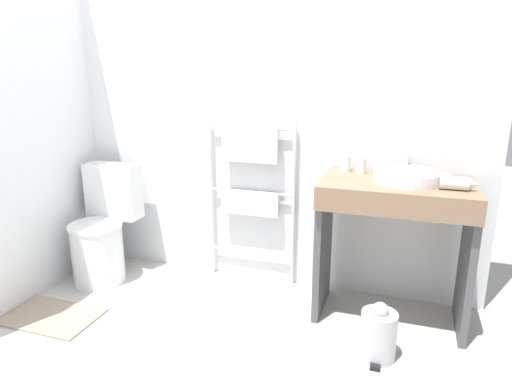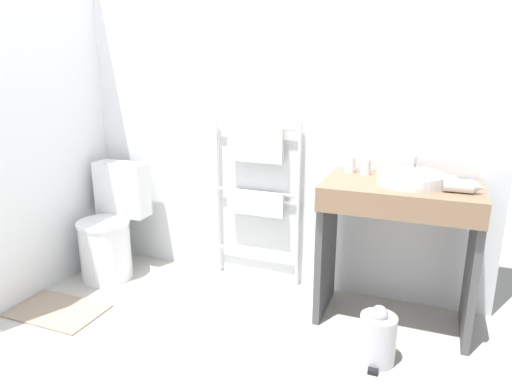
# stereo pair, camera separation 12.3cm
# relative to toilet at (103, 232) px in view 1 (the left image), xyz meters

# --- Properties ---
(wall_back) EXTENTS (2.92, 0.12, 2.42)m
(wall_back) POSITION_rel_toilet_xyz_m (1.08, 0.40, 0.87)
(wall_back) COLOR silver
(wall_back) RESTS_ON ground_plane
(wall_side) EXTENTS (0.12, 1.87, 2.42)m
(wall_side) POSITION_rel_toilet_xyz_m (-0.32, -0.29, 0.87)
(wall_side) COLOR silver
(wall_side) RESTS_ON ground_plane
(toilet) EXTENTS (0.39, 0.50, 0.81)m
(toilet) POSITION_rel_toilet_xyz_m (0.00, 0.00, 0.00)
(toilet) COLOR white
(toilet) RESTS_ON ground_plane
(towel_radiator) EXTENTS (0.62, 0.06, 1.13)m
(towel_radiator) POSITION_rel_toilet_xyz_m (1.01, 0.28, 0.41)
(towel_radiator) COLOR silver
(towel_radiator) RESTS_ON ground_plane
(vanity_counter) EXTENTS (0.85, 0.50, 0.85)m
(vanity_counter) POSITION_rel_toilet_xyz_m (1.96, 0.06, 0.23)
(vanity_counter) COLOR #84664C
(vanity_counter) RESTS_ON ground_plane
(sink_basin) EXTENTS (0.37, 0.37, 0.06)m
(sink_basin) POSITION_rel_toilet_xyz_m (2.01, 0.08, 0.54)
(sink_basin) COLOR white
(sink_basin) RESTS_ON vanity_counter
(faucet) EXTENTS (0.02, 0.10, 0.15)m
(faucet) POSITION_rel_toilet_xyz_m (2.01, 0.27, 0.61)
(faucet) COLOR silver
(faucet) RESTS_ON vanity_counter
(cup_near_wall) EXTENTS (0.06, 0.06, 0.10)m
(cup_near_wall) POSITION_rel_toilet_xyz_m (1.64, 0.25, 0.56)
(cup_near_wall) COLOR white
(cup_near_wall) RESTS_ON vanity_counter
(cup_near_edge) EXTENTS (0.06, 0.06, 0.10)m
(cup_near_edge) POSITION_rel_toilet_xyz_m (1.74, 0.23, 0.56)
(cup_near_edge) COLOR white
(cup_near_edge) RESTS_ON vanity_counter
(hair_dryer) EXTENTS (0.20, 0.15, 0.07)m
(hair_dryer) POSITION_rel_toilet_xyz_m (2.26, 0.01, 0.55)
(hair_dryer) COLOR white
(hair_dryer) RESTS_ON vanity_counter
(trash_bin) EXTENTS (0.19, 0.22, 0.32)m
(trash_bin) POSITION_rel_toilet_xyz_m (1.93, -0.36, -0.20)
(trash_bin) COLOR #B7B7BC
(trash_bin) RESTS_ON ground_plane
(bath_mat) EXTENTS (0.56, 0.36, 0.01)m
(bath_mat) POSITION_rel_toilet_xyz_m (0.03, -0.58, -0.33)
(bath_mat) COLOR gray
(bath_mat) RESTS_ON ground_plane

